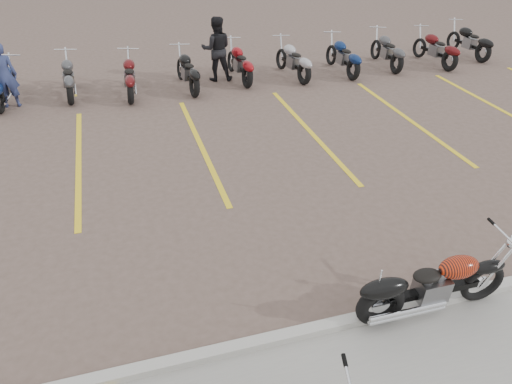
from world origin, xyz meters
TOP-DOWN VIEW (x-y plane):
  - ground at (0.00, 0.00)m, footprint 100.00×100.00m
  - curb at (0.00, -2.00)m, footprint 60.00×0.18m
  - parking_stripes at (0.00, 4.00)m, footprint 38.00×5.50m
  - flame_cruiser at (1.96, -2.08)m, footprint 2.27×0.34m
  - person_a at (-4.42, 7.82)m, footprint 0.64×0.42m
  - person_b at (1.40, 8.35)m, footprint 1.03×0.87m
  - bg_bike_row at (0.36, 8.00)m, footprint 20.48×2.01m

SIDE VIEW (x-z plane):
  - ground at x=0.00m, z-range 0.00..0.00m
  - parking_stripes at x=0.00m, z-range 0.00..0.01m
  - curb at x=0.00m, z-range 0.00..0.12m
  - flame_cruiser at x=1.96m, z-range 0.00..0.93m
  - bg_bike_row at x=0.36m, z-range 0.00..1.10m
  - person_a at x=-4.42m, z-range 0.00..1.73m
  - person_b at x=1.40m, z-range 0.00..1.89m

